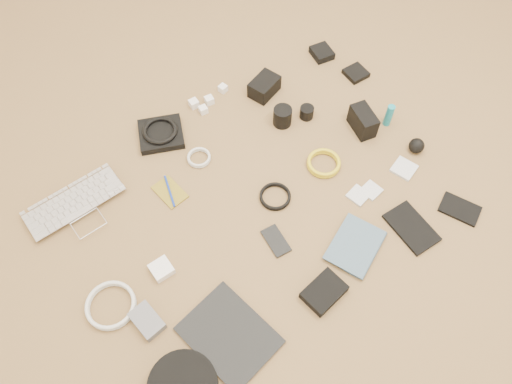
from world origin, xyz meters
TOP-DOWN VIEW (x-y plane):
  - laptop at (-0.54, 0.33)m, footprint 0.35×0.25m
  - headphone_pouch at (-0.14, 0.46)m, footprint 0.21×0.21m
  - headphones at (-0.14, 0.46)m, footprint 0.15×0.15m
  - charger_a at (0.05, 0.51)m, footprint 0.04×0.04m
  - charger_b at (0.11, 0.49)m, footprint 0.04×0.04m
  - charger_c at (0.19, 0.51)m, footprint 0.04×0.04m
  - charger_d at (0.06, 0.46)m, footprint 0.03×0.03m
  - dslr_camera at (0.32, 0.40)m, footprint 0.14×0.12m
  - lens_pouch at (0.64, 0.43)m, footprint 0.10×0.10m
  - notebook_olive at (-0.24, 0.22)m, footprint 0.09×0.13m
  - pen_blue at (-0.24, 0.22)m, footprint 0.05×0.13m
  - cable_white_a at (-0.08, 0.28)m, footprint 0.09×0.09m
  - lens_a at (0.28, 0.24)m, footprint 0.10×0.10m
  - lens_b at (0.38, 0.20)m, footprint 0.07×0.07m
  - card_reader at (0.69, 0.26)m, footprint 0.09×0.09m
  - power_brick at (-0.42, -0.02)m, footprint 0.07×0.07m
  - cable_white_b at (-0.61, -0.03)m, footprint 0.17×0.17m
  - cable_black at (0.05, -0.02)m, footprint 0.13×0.13m
  - cable_yellow at (0.28, -0.02)m, footprint 0.14×0.14m
  - flash at (0.51, 0.03)m, footprint 0.09×0.13m
  - lens_cleaner at (0.61, -0.01)m, footprint 0.03×0.03m
  - battery_charger at (-0.54, -0.14)m, footprint 0.08×0.12m
  - tablet at (-0.36, -0.33)m, footprint 0.26×0.31m
  - phone at (-0.05, -0.16)m, footprint 0.07×0.12m
  - filter_case_left at (0.29, -0.19)m, footprint 0.08×0.08m
  - filter_case_mid at (0.35, -0.20)m, footprint 0.07×0.07m
  - filter_case_right at (0.51, -0.20)m, footprint 0.10×0.10m
  - air_blower at (0.60, -0.17)m, footprint 0.08×0.08m
  - drive_case at (-0.04, -0.40)m, footprint 0.14×0.11m
  - paperback at (0.18, -0.40)m, footprint 0.24×0.21m
  - notebook_black_a at (0.35, -0.40)m, footprint 0.12×0.19m
  - notebook_black_b at (0.55, -0.44)m, footprint 0.13×0.16m

SIDE VIEW (x-z plane):
  - notebook_olive at x=-0.24m, z-range 0.00..0.01m
  - filter_case_mid at x=0.35m, z-range 0.00..0.01m
  - phone at x=-0.05m, z-range 0.00..0.01m
  - filter_case_left at x=0.29m, z-range 0.00..0.01m
  - cable_black at x=0.05m, z-range 0.00..0.01m
  - cable_white_a at x=-0.08m, z-range 0.00..0.01m
  - notebook_black_b at x=0.55m, z-range 0.00..0.01m
  - filter_case_right at x=0.51m, z-range 0.00..0.01m
  - tablet at x=-0.36m, z-range 0.00..0.01m
  - notebook_black_a at x=0.35m, z-range 0.00..0.01m
  - cable_white_b at x=-0.61m, z-range 0.00..0.01m
  - cable_yellow at x=0.28m, z-range 0.00..0.01m
  - paperback at x=0.18m, z-range 0.00..0.02m
  - card_reader at x=0.69m, z-range 0.00..0.02m
  - pen_blue at x=-0.24m, z-range 0.01..0.01m
  - laptop at x=-0.54m, z-range 0.00..0.03m
  - charger_d at x=0.06m, z-range 0.00..0.03m
  - power_brick at x=-0.42m, z-range 0.00..0.03m
  - charger_c at x=0.19m, z-range 0.00..0.03m
  - headphone_pouch at x=-0.14m, z-range 0.00..0.03m
  - charger_b at x=0.11m, z-range 0.00..0.03m
  - battery_charger at x=-0.54m, z-range 0.00..0.03m
  - charger_a at x=0.05m, z-range 0.00..0.03m
  - lens_pouch at x=0.64m, z-range 0.00..0.03m
  - drive_case at x=-0.04m, z-range 0.00..0.03m
  - lens_b at x=0.38m, z-range 0.00..0.05m
  - air_blower at x=0.60m, z-range 0.00..0.06m
  - dslr_camera at x=0.32m, z-range 0.00..0.07m
  - headphones at x=-0.14m, z-range 0.03..0.05m
  - lens_a at x=0.28m, z-range 0.00..0.08m
  - flash at x=0.51m, z-range 0.00..0.09m
  - lens_cleaner at x=0.61m, z-range 0.00..0.10m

